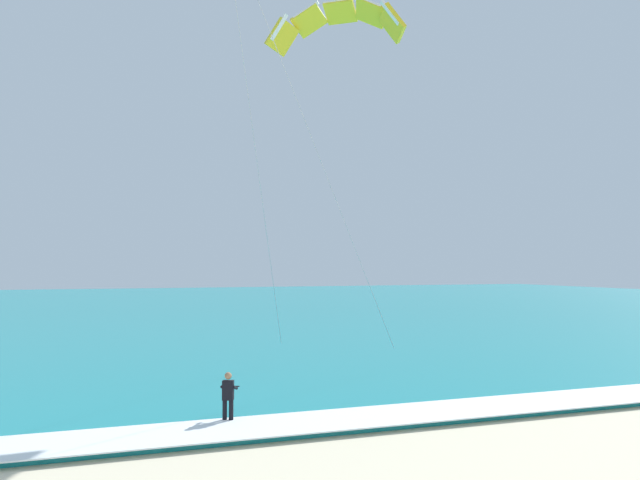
# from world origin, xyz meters

# --- Properties ---
(sea) EXTENTS (200.00, 120.00, 0.20)m
(sea) POSITION_xyz_m (0.00, 71.45, 0.10)
(sea) COLOR teal
(sea) RESTS_ON ground
(surf_foam) EXTENTS (200.00, 2.59, 0.04)m
(surf_foam) POSITION_xyz_m (0.00, 12.45, 0.22)
(surf_foam) COLOR white
(surf_foam) RESTS_ON sea
(surfboard) EXTENTS (0.99, 1.46, 0.09)m
(surfboard) POSITION_xyz_m (0.28, 13.47, 0.03)
(surfboard) COLOR yellow
(surfboard) RESTS_ON ground
(kitesurfer) EXTENTS (0.66, 0.66, 1.69)m
(kitesurfer) POSITION_xyz_m (0.29, 13.49, 0.94)
(kitesurfer) COLOR black
(kitesurfer) RESTS_ON ground
(kite_primary) EXTENTS (9.82, 10.69, 16.78)m
(kite_primary) POSITION_xyz_m (7.42, 22.42, 16.87)
(kite_primary) COLOR yellow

